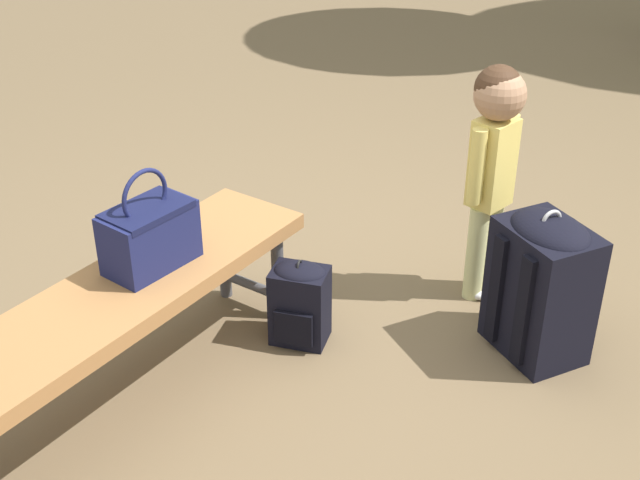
% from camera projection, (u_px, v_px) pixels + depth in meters
% --- Properties ---
extents(ground_plane, '(40.00, 40.00, 0.00)m').
position_uv_depth(ground_plane, '(324.00, 326.00, 3.42)').
color(ground_plane, brown).
rests_on(ground_plane, ground).
extents(park_bench, '(1.65, 0.76, 0.45)m').
position_uv_depth(park_bench, '(118.00, 305.00, 2.85)').
color(park_bench, '#9E6B3D').
rests_on(park_bench, ground).
extents(handbag, '(0.35, 0.23, 0.37)m').
position_uv_depth(handbag, '(149.00, 233.00, 2.91)').
color(handbag, '#191E4C').
rests_on(handbag, park_bench).
extents(child_standing, '(0.27, 0.20, 1.00)m').
position_uv_depth(child_standing, '(494.00, 148.00, 3.31)').
color(child_standing, '#CCCC8C').
rests_on(child_standing, ground).
extents(backpack_large, '(0.38, 0.42, 0.61)m').
position_uv_depth(backpack_large, '(542.00, 282.00, 3.14)').
color(backpack_large, black).
rests_on(backpack_large, ground).
extents(backpack_small, '(0.25, 0.26, 0.36)m').
position_uv_depth(backpack_small, '(300.00, 301.00, 3.25)').
color(backpack_small, black).
rests_on(backpack_small, ground).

